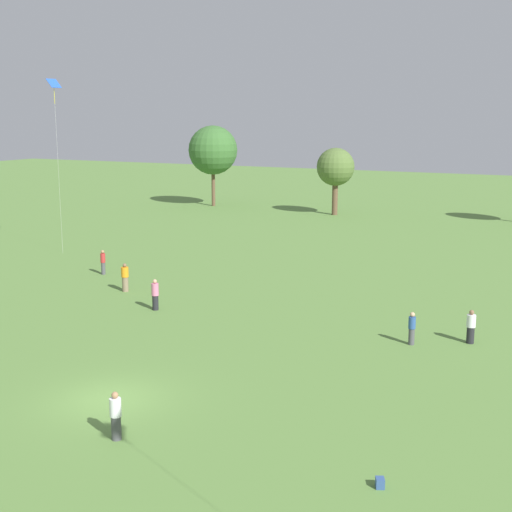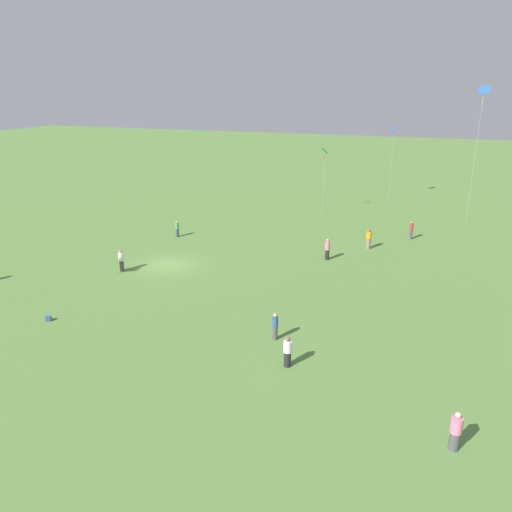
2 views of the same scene
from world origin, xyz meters
TOP-DOWN VIEW (x-y plane):
  - ground_plane at (0.00, 0.00)m, footprint 240.00×240.00m
  - tree_0 at (-27.51, 55.23)m, footprint 6.00×6.00m
  - tree_1 at (-11.16, 54.39)m, footprint 4.24×4.24m
  - person_0 at (-10.30, 14.60)m, footprint 0.48×0.48m
  - person_1 at (11.35, 13.76)m, footprint 0.51×0.51m
  - person_3 at (2.44, -2.72)m, footprint 0.55×0.55m
  - person_4 at (-14.74, 17.92)m, footprint 0.45×0.45m
  - person_6 at (8.82, 12.22)m, footprint 0.47×0.47m
  - person_7 at (-6.04, 11.81)m, footprint 0.49×0.49m
  - kite_3 at (-23.01, 22.97)m, footprint 0.83×1.07m
  - picnic_bag_0 at (11.57, -1.74)m, footprint 0.37×0.39m

SIDE VIEW (x-z plane):
  - ground_plane at x=0.00m, z-range 0.00..0.00m
  - picnic_bag_0 at x=11.57m, z-range 0.00..0.31m
  - person_6 at x=8.82m, z-range 0.00..1.65m
  - person_1 at x=11.35m, z-range -0.02..1.67m
  - person_3 at x=2.44m, z-range -0.01..1.74m
  - person_4 at x=-14.74m, z-range 0.01..1.76m
  - person_0 at x=-10.30m, z-range -0.02..1.81m
  - person_7 at x=-6.04m, z-range -0.01..1.81m
  - tree_1 at x=-11.16m, z-range 1.57..9.10m
  - tree_0 at x=-27.51m, z-range 1.92..11.80m
  - kite_3 at x=-23.01m, z-range 6.04..19.92m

